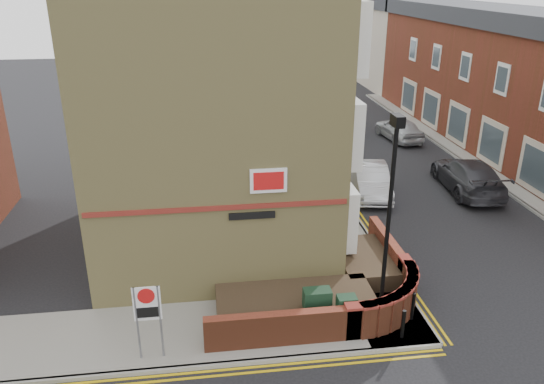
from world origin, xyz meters
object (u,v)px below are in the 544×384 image
Objects in this scene: lamppost at (388,224)px; zone_sign at (148,309)px; silver_car_near at (371,180)px; utility_cabinet_large at (317,308)px.

zone_sign is (-6.60, -0.70, -1.70)m from lamppost.
lamppost is 2.86× the size of zone_sign.
lamppost is at bearing 6.07° from zone_sign.
utility_cabinet_large is at bearing -106.41° from silver_car_near.
zone_sign is 0.50× the size of silver_car_near.
zone_sign is at bearing -173.93° from lamppost.
zone_sign is at bearing -170.31° from utility_cabinet_large.
utility_cabinet_large is 10.98m from silver_car_near.
lamppost is at bearing -96.69° from silver_car_near.
utility_cabinet_large is (-1.90, 0.10, -2.62)m from lamppost.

